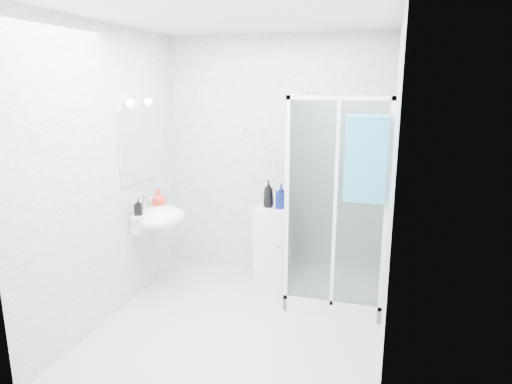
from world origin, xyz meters
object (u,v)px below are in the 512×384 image
(shampoo_bottle_b, at_px, (281,196))
(hand_towel, at_px, (366,157))
(wall_basin, at_px, (159,218))
(storage_cabinet, at_px, (273,245))
(soap_dispenser_black, at_px, (138,207))
(soap_dispenser_orange, at_px, (158,198))
(shower_enclosure, at_px, (329,256))
(shampoo_bottle_a, at_px, (268,194))

(shampoo_bottle_b, bearing_deg, hand_towel, -38.08)
(wall_basin, relative_size, storage_cabinet, 0.68)
(storage_cabinet, bearing_deg, shampoo_bottle_b, 10.62)
(hand_towel, distance_m, soap_dispenser_black, 2.17)
(storage_cabinet, relative_size, soap_dispenser_black, 5.06)
(storage_cabinet, height_order, hand_towel, hand_towel)
(wall_basin, height_order, soap_dispenser_orange, soap_dispenser_orange)
(soap_dispenser_orange, bearing_deg, storage_cabinet, 20.54)
(shower_enclosure, height_order, wall_basin, shower_enclosure)
(hand_towel, height_order, soap_dispenser_black, hand_towel)
(wall_basin, bearing_deg, hand_towel, -2.47)
(shower_enclosure, bearing_deg, soap_dispenser_black, -164.67)
(shower_enclosure, xyz_separation_m, soap_dispenser_orange, (-1.74, -0.15, 0.51))
(shampoo_bottle_a, height_order, shampoo_bottle_b, shampoo_bottle_a)
(shampoo_bottle_b, bearing_deg, shampoo_bottle_a, -179.30)
(wall_basin, relative_size, hand_towel, 0.76)
(storage_cabinet, distance_m, shampoo_bottle_b, 0.55)
(soap_dispenser_black, bearing_deg, hand_towel, 2.33)
(soap_dispenser_orange, relative_size, soap_dispenser_black, 1.12)
(shampoo_bottle_a, bearing_deg, soap_dispenser_orange, -158.16)
(shampoo_bottle_b, relative_size, soap_dispenser_orange, 1.39)
(storage_cabinet, height_order, soap_dispenser_black, soap_dispenser_black)
(storage_cabinet, bearing_deg, shampoo_bottle_a, 177.85)
(storage_cabinet, xyz_separation_m, hand_towel, (0.95, -0.67, 1.09))
(soap_dispenser_black, bearing_deg, shampoo_bottle_a, 35.02)
(storage_cabinet, xyz_separation_m, soap_dispenser_black, (-1.15, -0.76, 0.53))
(shampoo_bottle_b, relative_size, soap_dispenser_black, 1.56)
(shower_enclosure, bearing_deg, storage_cabinet, 156.71)
(soap_dispenser_orange, bearing_deg, shampoo_bottle_a, 21.84)
(shower_enclosure, distance_m, wall_basin, 1.72)
(shower_enclosure, height_order, shampoo_bottle_a, shower_enclosure)
(wall_basin, xyz_separation_m, soap_dispenser_black, (-0.12, -0.17, 0.15))
(soap_dispenser_orange, bearing_deg, shampoo_bottle_b, 19.63)
(shower_enclosure, distance_m, shampoo_bottle_a, 0.90)
(storage_cabinet, bearing_deg, hand_towel, -30.67)
(storage_cabinet, relative_size, soap_dispenser_orange, 4.53)
(shower_enclosure, height_order, storage_cabinet, shower_enclosure)
(hand_towel, height_order, soap_dispenser_orange, hand_towel)
(hand_towel, bearing_deg, shampoo_bottle_a, 145.94)
(shampoo_bottle_b, bearing_deg, soap_dispenser_black, -148.01)
(shampoo_bottle_b, bearing_deg, soap_dispenser_orange, -160.37)
(wall_basin, distance_m, soap_dispenser_orange, 0.25)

